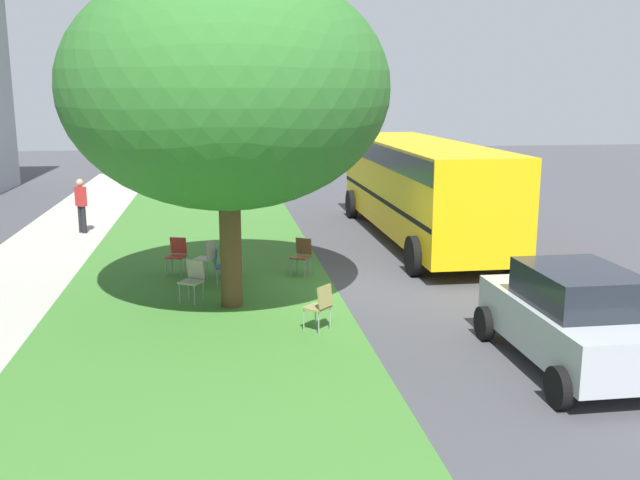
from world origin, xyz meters
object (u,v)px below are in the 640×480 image
object	(u,v)px
chair_2	(221,263)
chair_5	(229,255)
school_bus	(420,181)
pedestrian_0	(81,203)
street_tree	(226,89)
parked_car	(573,317)
chair_1	(177,253)
chair_6	(302,253)
chair_3	(193,277)
chair_4	(206,256)
chair_0	(320,304)

from	to	relation	value
chair_2	chair_5	size ratio (longest dim) A/B	1.00
school_bus	pedestrian_0	xyz separation A→B (m)	(2.53, 10.06, -0.83)
street_tree	parked_car	world-z (taller)	street_tree
chair_1	parked_car	distance (m)	9.49
chair_6	parked_car	size ratio (longest dim) A/B	0.24
street_tree	chair_3	bearing A→B (deg)	63.19
chair_4	chair_6	distance (m)	2.26
chair_0	chair_3	xyz separation A→B (m)	(2.24, 2.36, 0.00)
pedestrian_0	chair_2	bearing A→B (deg)	-148.05
chair_6	school_bus	bearing A→B (deg)	-47.86
chair_1	chair_4	size ratio (longest dim) A/B	1.00
chair_3	parked_car	bearing A→B (deg)	-126.90
street_tree	chair_2	xyz separation A→B (m)	(1.58, 0.21, -3.84)
chair_2	parked_car	world-z (taller)	parked_car
street_tree	chair_6	distance (m)	4.79
chair_2	chair_3	xyz separation A→B (m)	(-1.18, 0.59, 0.00)
chair_1	chair_6	world-z (taller)	same
street_tree	chair_0	distance (m)	4.54
chair_2	chair_5	distance (m)	0.86
chair_1	chair_5	xyz separation A→B (m)	(-0.37, -1.23, 0.00)
chair_5	parked_car	bearing A→B (deg)	-141.26
street_tree	chair_3	distance (m)	3.94
chair_4	pedestrian_0	distance (m)	7.15
chair_6	parked_car	distance (m)	7.33
chair_0	chair_1	world-z (taller)	same
parked_car	chair_1	bearing A→B (deg)	43.15
chair_4	chair_5	xyz separation A→B (m)	(0.06, -0.53, 0.00)
chair_3	school_bus	xyz separation A→B (m)	(5.42, -6.43, 1.24)
street_tree	chair_3	world-z (taller)	street_tree
chair_4	school_bus	world-z (taller)	school_bus
chair_6	chair_0	bearing A→B (deg)	177.80
chair_5	chair_4	bearing A→B (deg)	96.00
chair_5	school_bus	world-z (taller)	school_bus
chair_3	chair_4	bearing A→B (deg)	-7.44
chair_0	chair_2	distance (m)	3.85
chair_0	school_bus	bearing A→B (deg)	-27.97
street_tree	chair_5	bearing A→B (deg)	0.29
chair_0	chair_5	distance (m)	4.54
street_tree	pedestrian_0	bearing A→B (deg)	27.92
chair_6	parked_car	xyz separation A→B (m)	(-6.42, -3.52, 0.32)
parked_car	pedestrian_0	distance (m)	15.79
chair_0	chair_4	bearing A→B (deg)	26.60
parked_car	school_bus	distance (m)	10.01
chair_2	chair_4	world-z (taller)	same
parked_car	school_bus	bearing A→B (deg)	-2.22
chair_2	chair_6	xyz separation A→B (m)	(0.70, -1.93, 0.00)
chair_1	school_bus	distance (m)	7.62
chair_6	pedestrian_0	bearing A→B (deg)	45.40
chair_3	chair_5	world-z (taller)	same
street_tree	chair_4	distance (m)	4.54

